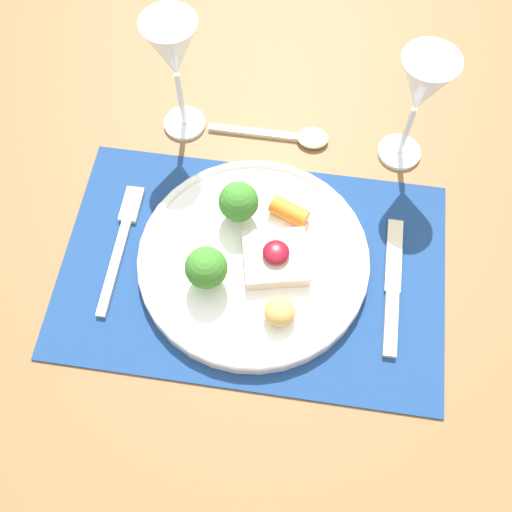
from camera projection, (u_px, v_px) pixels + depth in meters
name	position (u px, v px, depth m)	size (l,w,h in m)	color
ground_plane	(254.00, 399.00, 1.43)	(8.00, 8.00, 0.00)	brown
dining_table	(253.00, 290.00, 0.84)	(1.50, 1.24, 0.73)	brown
placemat	(253.00, 268.00, 0.77)	(0.49, 0.32, 0.00)	navy
dinner_plate	(254.00, 257.00, 0.76)	(0.30, 0.30, 0.08)	white
fork	(122.00, 239.00, 0.78)	(0.02, 0.19, 0.01)	beige
knife	(392.00, 294.00, 0.75)	(0.02, 0.19, 0.01)	beige
spoon	(296.00, 136.00, 0.86)	(0.17, 0.04, 0.01)	beige
wine_glass_near	(421.00, 90.00, 0.74)	(0.07, 0.07, 0.18)	white
wine_glass_far	(173.00, 54.00, 0.75)	(0.07, 0.07, 0.19)	white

